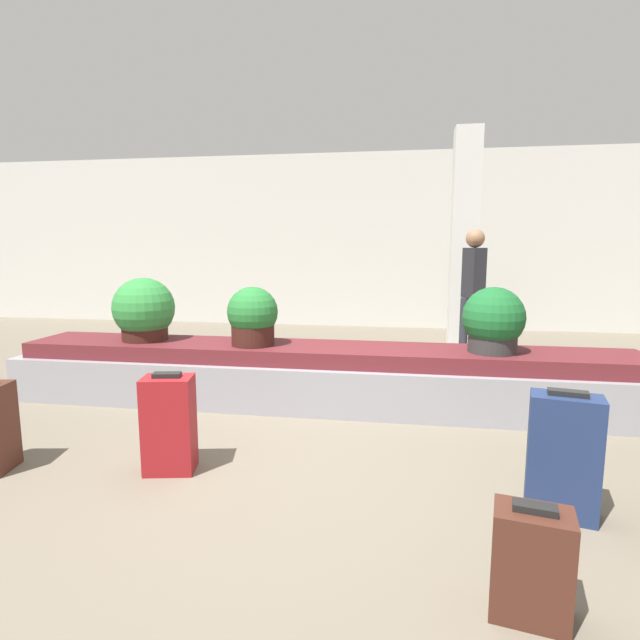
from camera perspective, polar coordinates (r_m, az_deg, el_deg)
ground_plane at (r=3.71m, az=-3.35°, el=-15.67°), size 18.00×18.00×0.00m
back_wall at (r=9.41m, az=4.78°, el=8.97°), size 18.00×0.06×3.20m
carousel at (r=4.82m, az=0.00°, el=-6.48°), size 6.05×0.85×0.57m
pillar at (r=7.75m, az=16.15°, el=8.77°), size 0.38×0.38×3.20m
suitcase_1 at (r=3.19m, az=26.04°, el=-13.78°), size 0.41×0.28×0.73m
suitcase_2 at (r=3.57m, az=-16.86°, el=-11.30°), size 0.37×0.29×0.68m
suitcase_3 at (r=2.42m, az=22.98°, el=-24.25°), size 0.34×0.26×0.49m
potted_plant_0 at (r=4.80m, az=-7.71°, el=0.34°), size 0.48×0.48×0.56m
potted_plant_1 at (r=5.31m, az=-19.48°, el=0.98°), size 0.61×0.61×0.63m
potted_plant_2 at (r=4.69m, az=19.20°, el=-0.16°), size 0.54×0.54×0.59m
traveler_0 at (r=6.88m, az=17.12°, el=4.16°), size 0.31×0.36×1.73m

